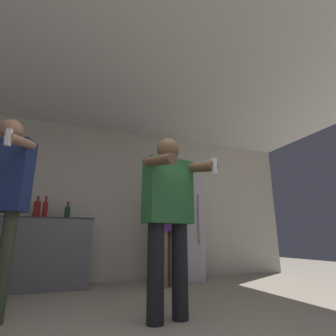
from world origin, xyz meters
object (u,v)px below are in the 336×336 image
(bottle_tall_gin, at_px, (45,209))
(bottle_dark_rum, at_px, (37,209))
(person_man_side, at_px, (1,189))
(person_woman_foreground, at_px, (169,208))
(person_spectator_back, at_px, (169,226))
(bottle_red_label, at_px, (67,212))
(refrigerator, at_px, (179,225))

(bottle_tall_gin, distance_m, bottle_dark_rum, 0.11)
(bottle_dark_rum, distance_m, person_man_side, 1.60)
(bottle_tall_gin, relative_size, person_woman_foreground, 0.22)
(bottle_dark_rum, bearing_deg, person_spectator_back, -16.37)
(person_woman_foreground, distance_m, person_man_side, 1.51)
(bottle_tall_gin, xyz_separation_m, bottle_dark_rum, (-0.11, 0.00, -0.01))
(bottle_tall_gin, bearing_deg, bottle_dark_rum, 180.00)
(person_man_side, bearing_deg, bottle_tall_gin, 80.92)
(person_man_side, bearing_deg, person_spectator_back, 27.71)
(bottle_tall_gin, distance_m, person_woman_foreground, 2.36)
(bottle_dark_rum, bearing_deg, bottle_red_label, -0.00)
(bottle_red_label, relative_size, person_spectator_back, 0.18)
(bottle_dark_rum, xyz_separation_m, person_man_side, (-0.15, -1.59, 0.01))
(bottle_tall_gin, bearing_deg, refrigerator, -3.20)
(person_man_side, relative_size, person_spectator_back, 1.15)
(bottle_red_label, distance_m, person_spectator_back, 1.54)
(person_man_side, bearing_deg, refrigerator, 32.18)
(refrigerator, bearing_deg, bottle_tall_gin, 176.80)
(bottle_red_label, bearing_deg, bottle_tall_gin, -180.00)
(bottle_red_label, xyz_separation_m, bottle_dark_rum, (-0.42, 0.00, 0.03))
(bottle_tall_gin, bearing_deg, person_woman_foreground, -60.14)
(person_spectator_back, bearing_deg, bottle_dark_rum, 163.63)
(bottle_tall_gin, distance_m, person_spectator_back, 1.84)
(bottle_dark_rum, relative_size, person_woman_foreground, 0.20)
(refrigerator, distance_m, bottle_red_label, 1.79)
(refrigerator, bearing_deg, bottle_dark_rum, 176.96)
(bottle_red_label, bearing_deg, person_spectator_back, -20.80)
(person_man_side, xyz_separation_m, person_spectator_back, (2.00, 1.05, -0.25))
(person_spectator_back, bearing_deg, bottle_red_label, 159.20)
(bottle_tall_gin, xyz_separation_m, person_spectator_back, (1.74, -0.54, -0.24))
(person_woman_foreground, relative_size, person_man_side, 0.91)
(person_man_side, distance_m, person_spectator_back, 2.27)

